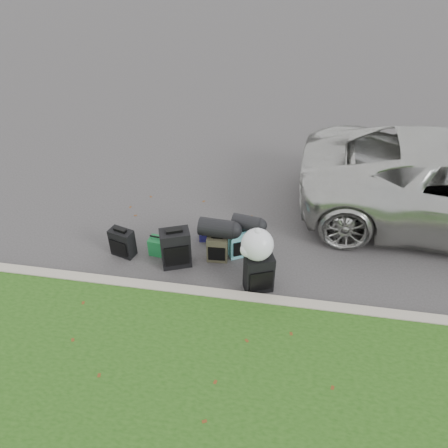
# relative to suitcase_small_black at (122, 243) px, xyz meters

# --- Properties ---
(ground) EXTENTS (120.00, 120.00, 0.00)m
(ground) POSITION_rel_suitcase_small_black_xyz_m (1.79, 0.21, -0.25)
(ground) COLOR #383535
(ground) RESTS_ON ground
(curb) EXTENTS (120.00, 0.18, 0.15)m
(curb) POSITION_rel_suitcase_small_black_xyz_m (1.79, -0.79, -0.18)
(curb) COLOR #9E937F
(curb) RESTS_ON ground
(suitcase_small_black) EXTENTS (0.45, 0.33, 0.50)m
(suitcase_small_black) POSITION_rel_suitcase_small_black_xyz_m (0.00, 0.00, 0.00)
(suitcase_small_black) COLOR black
(suitcase_small_black) RESTS_ON ground
(suitcase_large_black_left) EXTENTS (0.55, 0.44, 0.69)m
(suitcase_large_black_left) POSITION_rel_suitcase_small_black_xyz_m (0.97, -0.10, 0.09)
(suitcase_large_black_left) COLOR black
(suitcase_large_black_left) RESTS_ON ground
(suitcase_olive) EXTENTS (0.36, 0.24, 0.48)m
(suitcase_olive) POSITION_rel_suitcase_small_black_xyz_m (1.62, 0.13, -0.01)
(suitcase_olive) COLOR #383625
(suitcase_olive) RESTS_ON ground
(suitcase_teal) EXTENTS (0.42, 0.35, 0.52)m
(suitcase_teal) POSITION_rel_suitcase_small_black_xyz_m (1.98, 0.30, 0.01)
(suitcase_teal) COLOR teal
(suitcase_teal) RESTS_ON ground
(suitcase_large_black_right) EXTENTS (0.50, 0.40, 0.65)m
(suitcase_large_black_right) POSITION_rel_suitcase_small_black_xyz_m (2.38, -0.46, 0.08)
(suitcase_large_black_right) COLOR black
(suitcase_large_black_right) RESTS_ON ground
(tote_green) EXTENTS (0.31, 0.26, 0.32)m
(tote_green) POSITION_rel_suitcase_small_black_xyz_m (0.58, 0.11, -0.09)
(tote_green) COLOR #176B33
(tote_green) RESTS_ON ground
(tote_navy) EXTENTS (0.28, 0.23, 0.26)m
(tote_navy) POSITION_rel_suitcase_small_black_xyz_m (1.33, 0.63, -0.12)
(tote_navy) COLOR navy
(tote_navy) RESTS_ON ground
(duffel_left) EXTENTS (0.59, 0.34, 0.31)m
(duffel_left) POSITION_rel_suitcase_small_black_xyz_m (1.60, 0.18, 0.38)
(duffel_left) COLOR black
(duffel_left) RESTS_ON suitcase_olive
(duffel_right) EXTENTS (0.50, 0.33, 0.26)m
(duffel_right) POSITION_rel_suitcase_small_black_xyz_m (2.07, 0.38, 0.39)
(duffel_right) COLOR black
(duffel_right) RESTS_ON suitcase_teal
(trash_bag) EXTENTS (0.49, 0.49, 0.49)m
(trash_bag) POSITION_rel_suitcase_small_black_xyz_m (2.33, -0.45, 0.65)
(trash_bag) COLOR silver
(trash_bag) RESTS_ON suitcase_large_black_right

